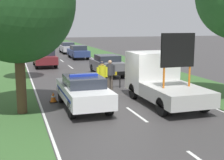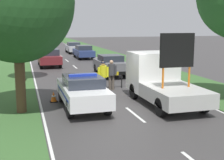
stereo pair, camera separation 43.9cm
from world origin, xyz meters
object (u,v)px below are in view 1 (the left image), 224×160
queued_car_hatch_blue (78,52)px  queued_car_sedan_silver (67,47)px  road_barrier (100,75)px  queued_car_wagon_maroon (44,57)px  pedestrian_civilian (110,72)px  roadside_tree_mid_left (15,1)px  police_car (83,91)px  roadside_tree_near_left (17,2)px  traffic_cone_centre_front (89,84)px  queued_car_suv_grey (107,65)px  work_truck (160,79)px  traffic_cone_near_truck (145,80)px  traffic_cone_near_police (53,97)px  police_officer (102,74)px

queued_car_hatch_blue → queued_car_sedan_silver: 7.04m
road_barrier → queued_car_wagon_maroon: size_ratio=0.68×
pedestrian_civilian → roadside_tree_mid_left: roadside_tree_mid_left is taller
police_car → roadside_tree_near_left: 4.71m
police_car → traffic_cone_centre_front: size_ratio=6.75×
pedestrian_civilian → roadside_tree_mid_left: size_ratio=0.25×
roadside_tree_mid_left → traffic_cone_centre_front: bearing=-45.1°
pedestrian_civilian → road_barrier: bearing=155.2°
queued_car_sedan_silver → queued_car_wagon_maroon: bearing=71.7°
queued_car_suv_grey → queued_car_sedan_silver: (0.35, 19.62, -0.07)m
traffic_cone_centre_front → roadside_tree_near_left: (-3.89, -4.00, 4.33)m
work_truck → traffic_cone_near_truck: bearing=-103.7°
road_barrier → traffic_cone_near_police: size_ratio=6.01×
work_truck → traffic_cone_near_police: bearing=-15.1°
road_barrier → police_officer: (-0.18, -1.06, 0.22)m
queued_car_suv_grey → roadside_tree_mid_left: size_ratio=0.57×
police_car → roadside_tree_near_left: (-2.69, -0.04, 3.87)m
queued_car_hatch_blue → roadside_tree_near_left: roadside_tree_near_left is taller
pedestrian_civilian → traffic_cone_near_truck: size_ratio=3.19×
police_car → road_barrier: size_ratio=1.51×
police_officer → roadside_tree_near_left: bearing=3.6°
pedestrian_civilian → traffic_cone_near_police: (-3.54, -2.00, -0.77)m
traffic_cone_near_truck → queued_car_suv_grey: (-1.33, 4.06, 0.56)m
road_barrier → roadside_tree_mid_left: size_ratio=0.45×
queued_car_sedan_silver → work_truck: bearing=89.7°
road_barrier → traffic_cone_near_police: (-3.06, -2.40, -0.57)m
road_barrier → pedestrian_civilian: bearing=-32.8°
queued_car_suv_grey → roadside_tree_mid_left: (-6.29, -0.62, 4.44)m
traffic_cone_near_truck → queued_car_sedan_silver: size_ratio=0.12×
police_car → traffic_cone_centre_front: (1.20, 3.96, -0.47)m
traffic_cone_near_police → traffic_cone_centre_front: size_ratio=0.74×
work_truck → traffic_cone_near_truck: size_ratio=9.51×
pedestrian_civilian → traffic_cone_near_truck: (2.62, 0.82, -0.76)m
traffic_cone_centre_front → traffic_cone_near_truck: 3.81m
traffic_cone_near_truck → pedestrian_civilian: bearing=-162.5°
traffic_cone_near_police → police_car: bearing=-52.7°
pedestrian_civilian → traffic_cone_centre_front: pedestrian_civilian is taller
pedestrian_civilian → traffic_cone_centre_front: bearing=174.7°
traffic_cone_near_truck → queued_car_suv_grey: 4.30m
police_car → work_truck: size_ratio=0.90×
work_truck → queued_car_suv_grey: 8.34m
pedestrian_civilian → queued_car_suv_grey: size_ratio=0.44×
police_officer → queued_car_wagon_maroon: (-1.95, 12.31, -0.21)m
road_barrier → traffic_cone_near_police: 3.93m
police_officer → pedestrian_civilian: 0.94m
work_truck → queued_car_hatch_blue: (0.17, 20.92, -0.39)m
traffic_cone_near_truck → police_car: bearing=-138.8°
traffic_cone_centre_front → queued_car_wagon_maroon: bearing=97.3°
police_officer → roadside_tree_near_left: size_ratio=0.24×
queued_car_suv_grey → road_barrier: bearing=68.5°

